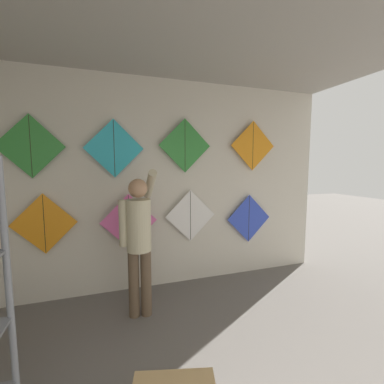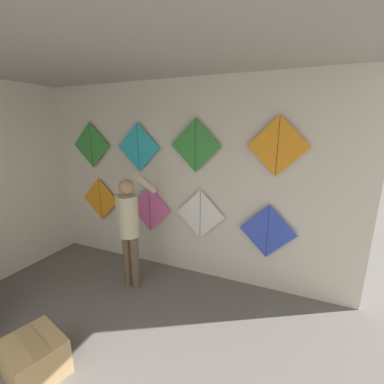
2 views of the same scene
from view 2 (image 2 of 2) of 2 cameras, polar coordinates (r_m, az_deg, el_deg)
back_panel at (r=3.80m, az=-4.25°, el=2.54°), size 5.10×0.06×2.80m
ceiling_slab at (r=2.25m, az=-32.93°, el=28.83°), size 5.10×4.74×0.04m
shopkeeper at (r=3.55m, az=-13.74°, el=-6.86°), size 0.41×0.55×1.63m
cardboard_box at (r=3.08m, az=-31.58°, el=-28.79°), size 0.60×0.55×0.36m
kite_0 at (r=4.59m, az=-19.68°, el=-1.53°), size 0.72×0.01×0.72m
kite_1 at (r=4.02m, az=-9.37°, el=-3.69°), size 0.72×0.01×0.72m
kite_2 at (r=3.65m, az=1.85°, el=-5.01°), size 0.72×0.01×0.72m
kite_3 at (r=3.48m, az=16.44°, el=-8.42°), size 0.72×0.01×0.72m
kite_4 at (r=4.50m, az=-21.49°, el=9.65°), size 0.72×0.01×0.72m
kite_5 at (r=3.93m, az=-11.88°, el=9.68°), size 0.72×0.01×0.72m
kite_6 at (r=3.48m, az=0.78°, el=10.30°), size 0.72×0.01×0.72m
kite_7 at (r=3.23m, az=18.52°, el=9.63°), size 0.72×0.01×0.72m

